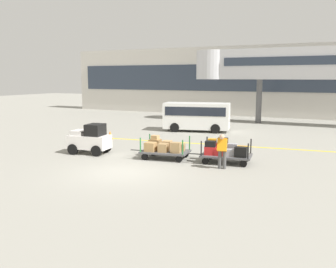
% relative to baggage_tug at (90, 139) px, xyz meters
% --- Properties ---
extents(ground_plane, '(120.00, 120.00, 0.00)m').
position_rel_baggage_tug_xyz_m(ground_plane, '(3.69, -2.51, -0.75)').
color(ground_plane, gray).
extents(apron_lead_line, '(17.87, 2.24, 0.01)m').
position_rel_baggage_tug_xyz_m(apron_lead_line, '(5.31, 5.43, -0.75)').
color(apron_lead_line, yellow).
rests_on(apron_lead_line, ground_plane).
extents(terminal_building, '(44.63, 2.51, 7.19)m').
position_rel_baggage_tug_xyz_m(terminal_building, '(3.69, 23.47, 2.85)').
color(terminal_building, beige).
rests_on(terminal_building, ground_plane).
extents(jet_bridge, '(18.71, 3.00, 6.41)m').
position_rel_baggage_tug_xyz_m(jet_bridge, '(7.73, 17.48, 4.30)').
color(jet_bridge, silver).
rests_on(jet_bridge, ground_plane).
extents(baggage_tug, '(2.24, 1.49, 1.58)m').
position_rel_baggage_tug_xyz_m(baggage_tug, '(0.00, 0.00, 0.00)').
color(baggage_tug, white).
rests_on(baggage_tug, ground_plane).
extents(baggage_cart_lead, '(3.07, 1.72, 1.10)m').
position_rel_baggage_tug_xyz_m(baggage_cart_lead, '(4.04, 0.61, -0.21)').
color(baggage_cart_lead, '#4C4C4F').
rests_on(baggage_cart_lead, ground_plane).
extents(baggage_cart_middle, '(3.07, 1.72, 1.14)m').
position_rel_baggage_tug_xyz_m(baggage_cart_middle, '(7.03, 1.06, -0.19)').
color(baggage_cart_middle, '#4C4C4F').
rests_on(baggage_cart_middle, ground_plane).
extents(baggage_handler, '(0.46, 0.48, 1.56)m').
position_rel_baggage_tug_xyz_m(baggage_handler, '(7.27, -0.16, 0.11)').
color(baggage_handler, '#4C4C4C').
rests_on(baggage_handler, ground_plane).
extents(shuttle_van, '(5.10, 2.93, 2.10)m').
position_rel_baggage_tug_xyz_m(shuttle_van, '(1.93, 10.21, 0.48)').
color(shuttle_van, white).
rests_on(shuttle_van, ground_plane).
extents(safety_cone_near, '(0.36, 0.36, 0.55)m').
position_rel_baggage_tug_xyz_m(safety_cone_near, '(-1.71, 4.24, -0.48)').
color(safety_cone_near, orange).
rests_on(safety_cone_near, ground_plane).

